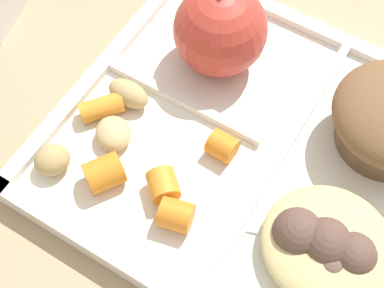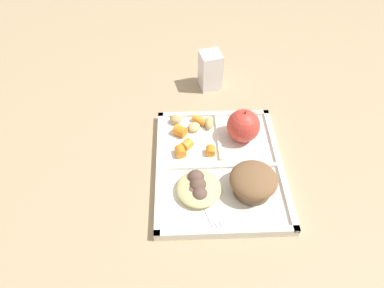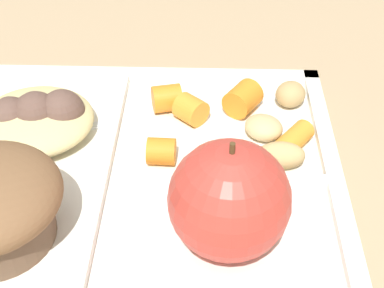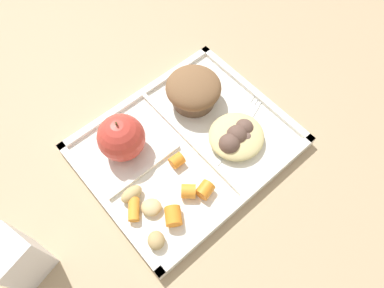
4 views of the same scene
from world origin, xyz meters
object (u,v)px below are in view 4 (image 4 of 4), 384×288
milk_carton (19,260)px  plastic_fork (243,123)px  lunch_tray (186,146)px  bran_muffin (193,90)px  green_apple (121,138)px

milk_carton → plastic_fork: bearing=-18.0°
plastic_fork → milk_carton: size_ratio=1.45×
lunch_tray → milk_carton: milk_carton is taller
bran_muffin → milk_carton: (-0.39, -0.07, 0.01)m
lunch_tray → milk_carton: size_ratio=3.23×
lunch_tray → bran_muffin: 0.11m
lunch_tray → green_apple: size_ratio=4.03×
lunch_tray → plastic_fork: (0.11, -0.04, 0.01)m
bran_muffin → green_apple: bearing=180.0°
bran_muffin → lunch_tray: bearing=-138.6°
bran_muffin → plastic_fork: (0.03, -0.10, -0.03)m
lunch_tray → bran_muffin: size_ratio=3.48×
lunch_tray → plastic_fork: bearing=-18.2°
bran_muffin → milk_carton: size_ratio=0.93×
bran_muffin → milk_carton: milk_carton is taller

